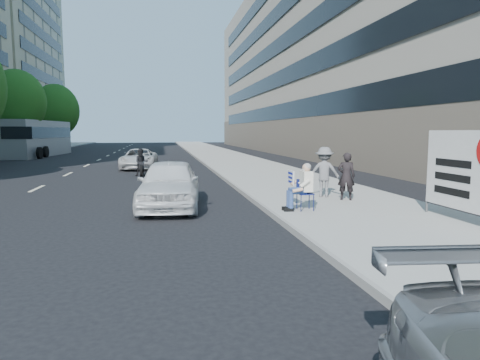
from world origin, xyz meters
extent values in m
plane|color=black|center=(0.00, 0.00, 0.00)|extent=(160.00, 160.00, 0.00)
cube|color=gray|center=(4.00, 20.00, 0.07)|extent=(5.00, 120.00, 0.15)
cube|color=gray|center=(17.00, 32.00, 10.00)|extent=(14.00, 70.00, 20.00)
cylinder|color=#382616|center=(-13.70, 30.00, 1.49)|extent=(0.30, 0.30, 2.97)
ellipsoid|color=#184D14|center=(-13.70, 30.00, 4.89)|extent=(4.80, 4.80, 5.52)
cylinder|color=#382616|center=(-13.70, 44.00, 1.31)|extent=(0.30, 0.30, 2.62)
ellipsoid|color=#184D14|center=(-13.70, 44.00, 4.79)|extent=(5.40, 5.40, 6.21)
cylinder|color=navy|center=(2.22, 0.51, 0.38)|extent=(0.02, 0.02, 0.45)
cylinder|color=navy|center=(2.58, 0.51, 0.38)|extent=(0.02, 0.02, 0.45)
cylinder|color=navy|center=(2.22, 0.87, 0.38)|extent=(0.02, 0.02, 0.45)
cylinder|color=navy|center=(2.58, 0.87, 0.38)|extent=(0.02, 0.02, 0.45)
cube|color=navy|center=(2.40, 0.69, 0.61)|extent=(0.40, 0.40, 0.03)
cube|color=navy|center=(2.40, 0.88, 0.80)|extent=(0.40, 0.02, 0.40)
cylinder|color=navy|center=(2.18, 0.59, 0.70)|extent=(0.44, 0.17, 0.17)
cylinder|color=navy|center=(1.96, 0.59, 0.47)|extent=(0.14, 0.14, 0.46)
cube|color=black|center=(1.90, 0.59, 0.20)|extent=(0.26, 0.11, 0.10)
cylinder|color=navy|center=(2.18, 0.79, 0.70)|extent=(0.44, 0.17, 0.17)
cylinder|color=navy|center=(1.96, 0.79, 0.47)|extent=(0.14, 0.14, 0.46)
cube|color=black|center=(1.90, 0.79, 0.20)|extent=(0.26, 0.11, 0.10)
cube|color=beige|center=(2.42, 0.69, 0.96)|extent=(0.26, 0.42, 0.56)
sphere|color=tan|center=(2.42, 0.69, 1.33)|extent=(0.23, 0.23, 0.23)
ellipsoid|color=gray|center=(2.44, 0.69, 1.36)|extent=(0.22, 0.24, 0.19)
ellipsoid|color=gray|center=(2.34, 0.69, 1.26)|extent=(0.10, 0.14, 0.13)
cylinder|color=beige|center=(2.30, 0.45, 0.93)|extent=(0.30, 0.10, 0.25)
cylinder|color=tan|center=(2.10, 0.45, 0.75)|extent=(0.29, 0.09, 0.14)
cylinder|color=beige|center=(2.35, 0.95, 0.98)|extent=(0.26, 0.20, 0.32)
cylinder|color=tan|center=(2.22, 1.09, 0.88)|extent=(0.30, 0.21, 0.18)
cube|color=white|center=(2.15, 1.24, 1.01)|extent=(0.03, 0.55, 0.40)
imported|color=slate|center=(3.82, 2.90, 0.98)|extent=(1.23, 1.00, 1.66)
imported|color=black|center=(4.27, 2.16, 0.91)|extent=(0.64, 0.54, 1.51)
cylinder|color=#4C4C4C|center=(5.56, -0.16, 1.25)|extent=(0.06, 0.06, 2.20)
cube|color=silver|center=(5.54, -1.66, 1.40)|extent=(0.04, 3.00, 1.90)
cube|color=black|center=(5.51, -1.16, 1.55)|extent=(0.01, 1.30, 0.18)
cube|color=black|center=(5.51, -1.16, 1.20)|extent=(0.01, 1.30, 0.18)
cube|color=black|center=(5.51, -1.16, 0.85)|extent=(0.01, 1.30, 0.18)
imported|color=white|center=(-1.26, 2.62, 0.74)|extent=(2.15, 4.49, 1.48)
imported|color=silver|center=(-2.84, 16.71, 0.62)|extent=(2.31, 4.57, 1.24)
cylinder|color=black|center=(-2.51, 11.74, 0.32)|extent=(0.15, 0.65, 0.64)
cylinder|color=black|center=(-2.51, 13.14, 0.32)|extent=(0.15, 0.65, 0.64)
cube|color=black|center=(-2.51, 12.44, 0.55)|extent=(0.31, 1.21, 0.35)
imported|color=black|center=(-2.51, 12.34, 0.71)|extent=(0.72, 0.58, 1.42)
cube|color=gray|center=(-12.84, 32.64, 1.65)|extent=(3.52, 12.17, 3.30)
cube|color=black|center=(-14.11, 32.64, 2.20)|extent=(1.05, 11.46, 1.00)
cube|color=black|center=(-11.57, 32.64, 2.20)|extent=(1.05, 11.46, 1.00)
cube|color=black|center=(-12.84, 26.62, 2.20)|extent=(2.40, 0.27, 1.00)
cylinder|color=black|center=(-14.09, 28.14, 0.50)|extent=(0.33, 1.02, 1.00)
cylinder|color=black|center=(-11.59, 28.14, 0.50)|extent=(0.33, 1.02, 1.00)
cylinder|color=black|center=(-14.09, 30.14, 0.50)|extent=(0.33, 1.02, 1.00)
cylinder|color=black|center=(-11.59, 30.14, 0.50)|extent=(0.33, 1.02, 1.00)
cylinder|color=black|center=(-14.09, 36.14, 0.50)|extent=(0.33, 1.02, 1.00)
cylinder|color=black|center=(-11.59, 36.14, 0.50)|extent=(0.33, 1.02, 1.00)
cylinder|color=black|center=(-14.09, 37.64, 0.50)|extent=(0.33, 1.02, 1.00)
cylinder|color=black|center=(-11.59, 37.64, 0.50)|extent=(0.33, 1.02, 1.00)
camera|label=1|loc=(-1.50, -10.46, 2.33)|focal=32.00mm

